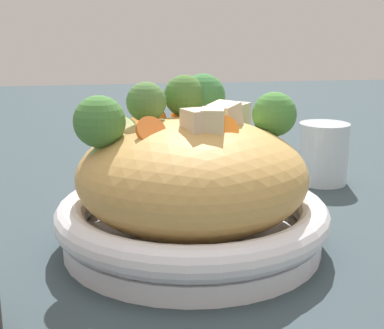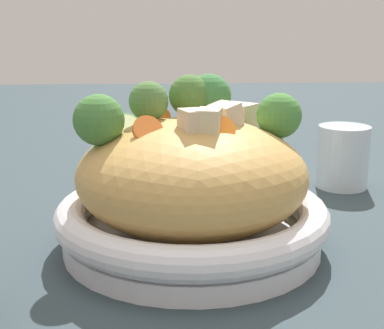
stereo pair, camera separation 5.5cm
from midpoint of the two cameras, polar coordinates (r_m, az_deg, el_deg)
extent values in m
plane|color=#324046|center=(0.58, 2.75, -8.42)|extent=(3.00, 3.00, 0.00)
cylinder|color=white|center=(0.58, 2.76, -7.53)|extent=(0.26, 0.26, 0.02)
torus|color=white|center=(0.57, 2.80, -5.10)|extent=(0.28, 0.28, 0.03)
ellipsoid|color=tan|center=(0.56, 2.85, -1.17)|extent=(0.23, 0.23, 0.11)
torus|color=tan|center=(0.56, 6.12, 1.56)|extent=(0.09, 0.09, 0.04)
torus|color=tan|center=(0.52, 6.05, 1.62)|extent=(0.06, 0.06, 0.02)
cone|color=#A3B57B|center=(0.59, 11.54, 2.50)|extent=(0.03, 0.03, 0.02)
sphere|color=#49883D|center=(0.58, 11.67, 4.93)|extent=(0.07, 0.07, 0.05)
cone|color=#9CBC6D|center=(0.54, -6.58, 1.87)|extent=(0.03, 0.03, 0.02)
sphere|color=#46803B|center=(0.53, -6.66, 4.56)|extent=(0.07, 0.07, 0.05)
cone|color=#98BA6D|center=(0.60, 4.35, 4.56)|extent=(0.03, 0.03, 0.02)
sphere|color=#3E7D41|center=(0.60, 4.40, 6.99)|extent=(0.06, 0.06, 0.05)
cone|color=#9EC27A|center=(0.59, 2.42, 4.69)|extent=(0.03, 0.03, 0.02)
sphere|color=#497635|center=(0.59, 2.45, 7.09)|extent=(0.06, 0.06, 0.04)
cone|color=#A0BA7C|center=(0.57, -1.66, 4.25)|extent=(0.02, 0.02, 0.02)
sphere|color=#4E7A3E|center=(0.56, -1.68, 6.51)|extent=(0.05, 0.05, 0.04)
cylinder|color=orange|center=(0.51, 3.39, 3.89)|extent=(0.03, 0.03, 0.01)
cylinder|color=orange|center=(0.51, 6.13, 3.62)|extent=(0.03, 0.03, 0.02)
cylinder|color=orange|center=(0.61, -3.13, 4.00)|extent=(0.04, 0.04, 0.02)
cylinder|color=orange|center=(0.61, 1.98, 4.89)|extent=(0.03, 0.04, 0.02)
cylinder|color=orange|center=(0.51, -1.52, 3.54)|extent=(0.03, 0.04, 0.03)
cylinder|color=orange|center=(0.59, -0.77, 4.80)|extent=(0.02, 0.03, 0.03)
cylinder|color=beige|center=(0.60, -4.22, 3.77)|extent=(0.04, 0.04, 0.03)
torus|color=#2C5E2C|center=(0.60, -4.22, 3.77)|extent=(0.04, 0.05, 0.03)
cylinder|color=beige|center=(0.63, 6.95, 4.04)|extent=(0.04, 0.04, 0.02)
torus|color=#32622F|center=(0.63, 6.95, 4.04)|extent=(0.04, 0.04, 0.02)
cube|color=beige|center=(0.62, 7.28, 4.68)|extent=(0.05, 0.05, 0.03)
cube|color=beige|center=(0.51, 3.26, 4.29)|extent=(0.03, 0.03, 0.02)
cube|color=beige|center=(0.51, 4.89, 4.25)|extent=(0.03, 0.03, 0.03)
cube|color=beige|center=(0.55, 6.35, 4.93)|extent=(0.04, 0.04, 0.03)
cylinder|color=silver|center=(0.80, 17.21, 0.75)|extent=(0.07, 0.07, 0.09)
camera|label=1|loc=(0.03, -87.14, 0.75)|focal=51.74mm
camera|label=2|loc=(0.03, 92.86, -0.75)|focal=51.74mm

